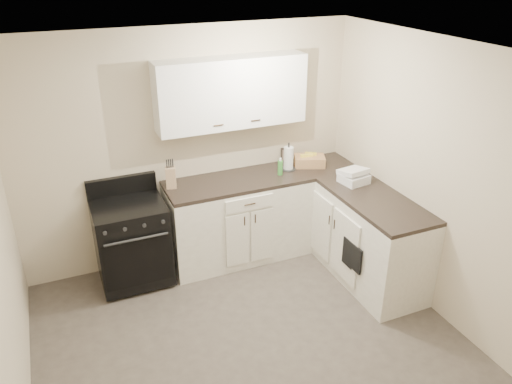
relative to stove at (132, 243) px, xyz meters
name	(u,v)px	position (x,y,z in m)	size (l,w,h in m)	color
floor	(257,353)	(0.74, -1.48, -0.46)	(3.60, 3.60, 0.00)	#473F38
ceiling	(258,58)	(0.74, -1.48, 2.04)	(3.60, 3.60, 0.00)	white
wall_back	(190,149)	(0.74, 0.32, 0.79)	(3.60, 3.60, 0.00)	beige
wall_right	(445,187)	(2.54, -1.48, 0.79)	(3.60, 3.60, 0.00)	beige
base_cabinets_back	(239,220)	(1.17, 0.02, -0.01)	(1.55, 0.60, 0.90)	white
base_cabinets_right	(354,228)	(2.24, -0.63, -0.01)	(0.60, 1.90, 0.90)	white
countertop_back	(238,181)	(1.17, 0.02, 0.46)	(1.55, 0.60, 0.04)	black
countertop_right	(358,188)	(2.24, -0.63, 0.46)	(0.60, 1.90, 0.04)	black
upper_cabinets	(231,92)	(1.17, 0.18, 1.38)	(1.55, 0.30, 0.70)	white
stove	(132,243)	(0.00, 0.00, 0.00)	(0.70, 0.60, 0.85)	black
knife_block	(171,178)	(0.47, 0.11, 0.59)	(0.10, 0.09, 0.22)	tan
paper_towel	(288,158)	(1.78, 0.07, 0.61)	(0.11, 0.11, 0.26)	white
soap_bottle	(280,168)	(1.64, -0.03, 0.56)	(0.05, 0.05, 0.16)	green
picture_frame	(286,155)	(1.86, 0.28, 0.56)	(0.13, 0.02, 0.16)	black
wicker_basket	(309,161)	(2.05, 0.07, 0.54)	(0.33, 0.22, 0.11)	tan
countertop_grill	(354,178)	(2.25, -0.52, 0.53)	(0.26, 0.24, 0.10)	white
oven_mitt_near	(356,259)	(1.92, -1.14, -0.01)	(0.02, 0.16, 0.27)	black
oven_mitt_far	(348,253)	(1.92, -1.00, -0.02)	(0.02, 0.17, 0.29)	black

